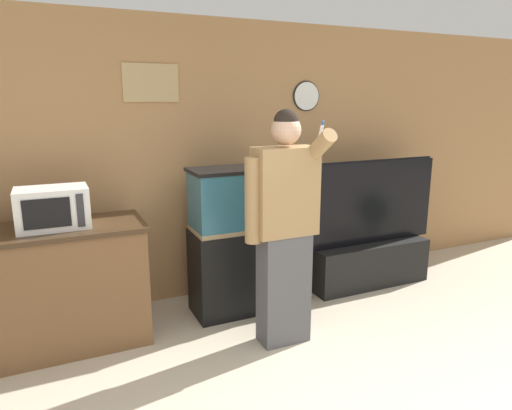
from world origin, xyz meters
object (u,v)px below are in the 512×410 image
at_px(microwave, 53,208).
at_px(tv_on_stand, 368,249).
at_px(counter_island, 46,289).
at_px(aquarium_on_stand, 237,241).
at_px(person_standing, 284,226).

relative_size(microwave, tv_on_stand, 0.32).
bearing_deg(tv_on_stand, microwave, -179.43).
xyz_separation_m(counter_island, microwave, (0.11, -0.02, 0.63)).
bearing_deg(aquarium_on_stand, counter_island, -179.69).
distance_m(counter_island, tv_on_stand, 3.02).
bearing_deg(aquarium_on_stand, tv_on_stand, -0.02).
distance_m(aquarium_on_stand, tv_on_stand, 1.48).
distance_m(tv_on_stand, person_standing, 1.60).
xyz_separation_m(tv_on_stand, person_standing, (-1.34, -0.66, 0.57)).
bearing_deg(tv_on_stand, aquarium_on_stand, 179.98).
xyz_separation_m(microwave, tv_on_stand, (2.92, 0.03, -0.73)).
height_order(aquarium_on_stand, person_standing, person_standing).
distance_m(counter_island, person_standing, 1.86).
height_order(microwave, tv_on_stand, tv_on_stand).
height_order(counter_island, person_standing, person_standing).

